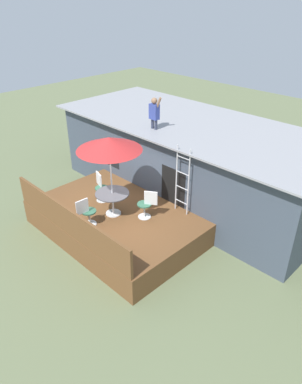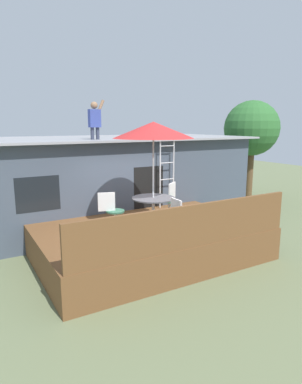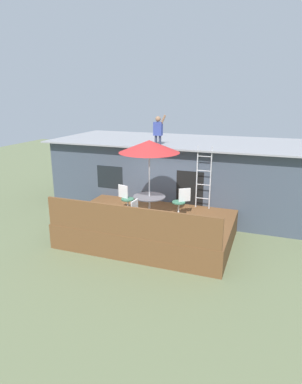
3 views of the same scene
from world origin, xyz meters
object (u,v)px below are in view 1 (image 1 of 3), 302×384
Objects in this scene: patio_chair_right at (147,205)px; patio_table at (112,198)px; step_ladder at (182,181)px; patio_umbrella at (109,144)px; person_figure at (154,111)px; patio_chair_near at (87,212)px; patio_chair_left at (101,187)px.

patio_table is at bearing -0.00° from patio_chair_right.
patio_table is 2.20m from step_ladder.
patio_umbrella is 2.44m from person_figure.
step_ladder is 2.39× the size of patio_chair_near.
patio_chair_left and patio_chair_near have the same top height.
patio_umbrella is at bearing -0.00° from patio_chair_right.
person_figure is (-0.53, 2.36, 0.31)m from patio_umbrella.
patio_umbrella is 2.11m from patio_chair_near.
patio_umbrella is at bearing -77.39° from person_figure.
patio_chair_left is (-0.43, -2.07, -2.21)m from person_figure.
person_figure reaches higher than patio_chair_left.
person_figure reaches higher than patio_chair_near.
person_figure is (-1.94, 0.76, 1.56)m from step_ladder.
patio_chair_near is (-1.47, -2.54, -0.64)m from step_ladder.
patio_chair_right and patio_chair_near have the same top height.
person_figure is 1.21× the size of patio_chair_near.
patio_umbrella is (-0.00, 0.00, 1.76)m from patio_table.
patio_chair_left is at bearing 163.07° from patio_table.
person_figure reaches higher than step_ladder.
person_figure is at bearing -85.37° from patio_chair_right.
patio_table is at bearing 0.00° from patio_umbrella.
step_ladder reaches higher than patio_chair_near.
step_ladder reaches higher than patio_chair_left.
person_figure is (-0.53, 2.36, 2.08)m from patio_table.
patio_chair_left is at bearing -101.66° from person_figure.
patio_umbrella is 2.47m from step_ladder.
patio_umbrella is at bearing 180.00° from patio_table.
step_ladder is (1.42, 1.60, -1.25)m from patio_umbrella.
patio_chair_near is (0.90, -1.23, 0.00)m from patio_chair_left.
patio_chair_near is at bearing -93.29° from patio_table.
patio_chair_left reaches higher than patio_table.
patio_chair_right is at bearing 34.10° from patio_umbrella.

